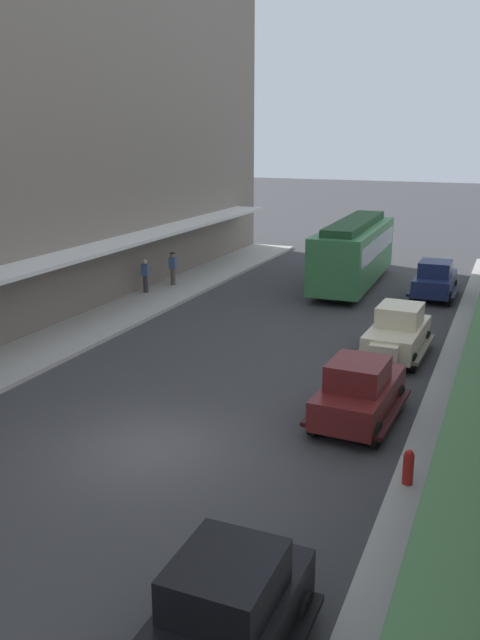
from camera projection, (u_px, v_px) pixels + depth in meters
ground_plane at (149, 448)px, 16.64m from camera, size 200.00×200.00×0.00m
sidewalk_right at (459, 508)px, 13.83m from camera, size 3.00×60.00×0.15m
parked_car_0 at (359, 390)px, 17.91m from camera, size 2.30×4.32×1.84m
parked_car_1 at (220, 623)px, 9.38m from camera, size 2.15×4.26×1.84m
parked_car_2 at (398, 331)px, 23.23m from camera, size 2.26×4.30×1.84m
parked_car_3 at (435, 279)px, 31.57m from camera, size 2.14×4.26×1.84m
streetcar at (354, 250)px, 33.73m from camera, size 2.75×9.66×3.46m
fire_hydrant at (408, 467)px, 14.56m from camera, size 0.24×0.24×0.82m
pedestrian_0 at (145, 276)px, 32.07m from camera, size 0.36×0.24×1.64m
pedestrian_2 at (173, 268)px, 33.67m from camera, size 0.36×0.28×1.67m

